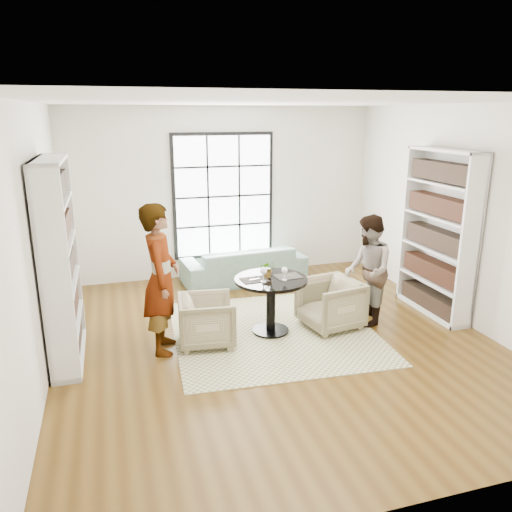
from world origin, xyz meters
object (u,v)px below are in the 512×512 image
object	(u,v)px
armchair_left	(207,320)
flower_centerpiece	(268,269)
wine_glass_right	(285,271)
armchair_right	(330,304)
person_left	(161,279)
pedestal_table	(271,293)
sofa	(244,264)
person_right	(368,271)
wine_glass_left	(264,271)

from	to	relation	value
armchair_left	flower_centerpiece	size ratio (longest dim) A/B	3.05
wine_glass_right	flower_centerpiece	world-z (taller)	flower_centerpiece
armchair_left	armchair_right	bearing A→B (deg)	-82.70
armchair_right	person_left	world-z (taller)	person_left
wine_glass_right	flower_centerpiece	bearing A→B (deg)	134.52
armchair_right	armchair_left	bearing A→B (deg)	-99.11
pedestal_table	armchair_left	distance (m)	0.93
wine_glass_right	armchair_left	bearing A→B (deg)	178.88
sofa	pedestal_table	bearing A→B (deg)	79.33
person_right	wine_glass_left	xyz separation A→B (m)	(-1.53, -0.04, 0.14)
sofa	wine_glass_left	size ratio (longest dim) A/B	10.61
person_right	sofa	bearing A→B (deg)	-134.40
armchair_left	person_left	world-z (taller)	person_left
armchair_left	person_left	xyz separation A→B (m)	(-0.55, -0.00, 0.61)
pedestal_table	person_right	bearing A→B (deg)	-2.96
pedestal_table	person_right	xyz separation A→B (m)	(1.39, -0.07, 0.22)
pedestal_table	person_right	distance (m)	1.41
pedestal_table	armchair_right	xyz separation A→B (m)	(0.84, -0.07, -0.22)
person_right	wine_glass_right	world-z (taller)	person_right
wine_glass_right	person_left	bearing A→B (deg)	179.27
sofa	wine_glass_right	world-z (taller)	wine_glass_right
sofa	wine_glass_left	xyz separation A→B (m)	(-0.35, -2.29, 0.61)
armchair_left	pedestal_table	bearing A→B (deg)	-77.25
pedestal_table	flower_centerpiece	bearing A→B (deg)	116.18
sofa	flower_centerpiece	bearing A→B (deg)	78.45
person_left	wine_glass_right	world-z (taller)	person_left
sofa	flower_centerpiece	distance (m)	2.21
wine_glass_left	wine_glass_right	bearing A→B (deg)	-1.66
wine_glass_left	wine_glass_right	distance (m)	0.28
armchair_left	person_left	bearing A→B (deg)	96.38
pedestal_table	wine_glass_left	distance (m)	0.40
pedestal_table	armchair_right	bearing A→B (deg)	-4.90
pedestal_table	armchair_left	world-z (taller)	pedestal_table
person_right	wine_glass_left	bearing A→B (deg)	-70.50
wine_glass_right	flower_centerpiece	distance (m)	0.25
wine_glass_right	person_right	bearing A→B (deg)	2.22
armchair_right	wine_glass_right	bearing A→B (deg)	-96.06
armchair_right	wine_glass_left	world-z (taller)	wine_glass_left
armchair_left	wine_glass_right	xyz separation A→B (m)	(1.04, -0.02, 0.58)
sofa	wine_glass_left	distance (m)	2.39
person_left	pedestal_table	bearing A→B (deg)	-75.52
sofa	armchair_right	bearing A→B (deg)	100.44
armchair_right	flower_centerpiece	size ratio (longest dim) A/B	3.26
pedestal_table	sofa	world-z (taller)	pedestal_table
pedestal_table	sofa	distance (m)	2.20
armchair_left	person_left	distance (m)	0.82
person_left	armchair_right	bearing A→B (deg)	-78.77
pedestal_table	person_left	size ratio (longest dim) A/B	0.52
pedestal_table	flower_centerpiece	size ratio (longest dim) A/B	4.18
sofa	person_left	distance (m)	2.88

